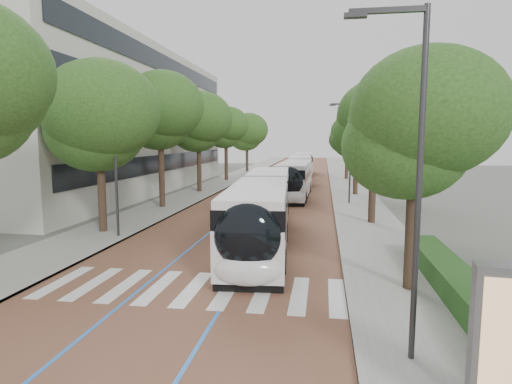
# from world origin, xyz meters

# --- Properties ---
(ground) EXTENTS (160.00, 160.00, 0.00)m
(ground) POSITION_xyz_m (0.00, 0.00, 0.00)
(ground) COLOR #51544C
(ground) RESTS_ON ground
(road) EXTENTS (11.00, 140.00, 0.02)m
(road) POSITION_xyz_m (0.00, 40.00, 0.01)
(road) COLOR brown
(road) RESTS_ON ground
(sidewalk_left) EXTENTS (4.00, 140.00, 0.12)m
(sidewalk_left) POSITION_xyz_m (-7.50, 40.00, 0.06)
(sidewalk_left) COLOR gray
(sidewalk_left) RESTS_ON ground
(sidewalk_right) EXTENTS (4.00, 140.00, 0.12)m
(sidewalk_right) POSITION_xyz_m (7.50, 40.00, 0.06)
(sidewalk_right) COLOR gray
(sidewalk_right) RESTS_ON ground
(kerb_left) EXTENTS (0.20, 140.00, 0.14)m
(kerb_left) POSITION_xyz_m (-5.60, 40.00, 0.06)
(kerb_left) COLOR gray
(kerb_left) RESTS_ON ground
(kerb_right) EXTENTS (0.20, 140.00, 0.14)m
(kerb_right) POSITION_xyz_m (5.60, 40.00, 0.06)
(kerb_right) COLOR gray
(kerb_right) RESTS_ON ground
(zebra_crossing) EXTENTS (10.55, 3.60, 0.01)m
(zebra_crossing) POSITION_xyz_m (0.20, 1.00, 0.03)
(zebra_crossing) COLOR silver
(zebra_crossing) RESTS_ON ground
(lane_line_left) EXTENTS (0.12, 126.00, 0.01)m
(lane_line_left) POSITION_xyz_m (-1.60, 40.00, 0.02)
(lane_line_left) COLOR blue
(lane_line_left) RESTS_ON road
(lane_line_right) EXTENTS (0.12, 126.00, 0.01)m
(lane_line_right) POSITION_xyz_m (1.60, 40.00, 0.02)
(lane_line_right) COLOR blue
(lane_line_right) RESTS_ON road
(office_building) EXTENTS (18.11, 40.00, 14.00)m
(office_building) POSITION_xyz_m (-19.47, 28.00, 7.00)
(office_building) COLOR #ABA99F
(office_building) RESTS_ON ground
(hedge) EXTENTS (1.20, 14.00, 0.80)m
(hedge) POSITION_xyz_m (9.10, 0.00, 0.52)
(hedge) COLOR #1E4718
(hedge) RESTS_ON sidewalk_right
(streetlight_near) EXTENTS (1.82, 0.20, 8.00)m
(streetlight_near) POSITION_xyz_m (6.62, -3.00, 4.82)
(streetlight_near) COLOR #313134
(streetlight_near) RESTS_ON sidewalk_right
(streetlight_far) EXTENTS (1.82, 0.20, 8.00)m
(streetlight_far) POSITION_xyz_m (6.62, 22.00, 4.82)
(streetlight_far) COLOR #313134
(streetlight_far) RESTS_ON sidewalk_right
(lamp_post_left) EXTENTS (0.14, 0.14, 8.00)m
(lamp_post_left) POSITION_xyz_m (-6.10, 8.00, 4.12)
(lamp_post_left) COLOR #313134
(lamp_post_left) RESTS_ON sidewalk_left
(trees_left) EXTENTS (6.32, 61.04, 9.72)m
(trees_left) POSITION_xyz_m (-7.50, 24.85, 6.57)
(trees_left) COLOR black
(trees_left) RESTS_ON ground
(trees_right) EXTENTS (5.17, 46.96, 8.28)m
(trees_right) POSITION_xyz_m (7.70, 21.16, 5.73)
(trees_right) COLOR black
(trees_right) RESTS_ON ground
(lead_bus) EXTENTS (3.86, 18.53, 3.20)m
(lead_bus) POSITION_xyz_m (1.58, 9.22, 1.63)
(lead_bus) COLOR black
(lead_bus) RESTS_ON ground
(bus_queued_0) EXTENTS (2.74, 12.44, 3.20)m
(bus_queued_0) POSITION_xyz_m (2.15, 25.31, 1.62)
(bus_queued_0) COLOR silver
(bus_queued_0) RESTS_ON ground
(bus_queued_1) EXTENTS (3.15, 12.51, 3.20)m
(bus_queued_1) POSITION_xyz_m (1.94, 38.44, 1.62)
(bus_queued_1) COLOR silver
(bus_queued_1) RESTS_ON ground
(bus_queued_2) EXTENTS (2.98, 12.48, 3.20)m
(bus_queued_2) POSITION_xyz_m (1.78, 51.35, 1.62)
(bus_queued_2) COLOR silver
(bus_queued_2) RESTS_ON ground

